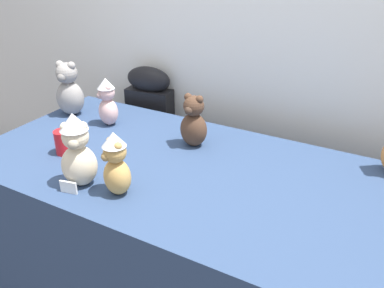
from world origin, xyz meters
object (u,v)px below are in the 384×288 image
Objects in this scene: teddy_bear_cream at (77,151)px; party_cup_red at (64,142)px; display_table at (192,241)px; teddy_bear_blush at (107,102)px; instrument_case at (152,141)px; teddy_bear_cocoa at (194,122)px; teddy_bear_ash at (69,90)px; teddy_bear_honey at (116,164)px.

party_cup_red is at bearing 113.93° from teddy_bear_cream.
teddy_bear_blush is (-0.60, 0.20, 0.51)m from display_table.
teddy_bear_cream is 1.20× the size of teddy_bear_blush.
teddy_bear_cocoa reaches higher than instrument_case.
teddy_bear_cream is at bearing -55.22° from teddy_bear_ash.
teddy_bear_cocoa is (0.52, -0.40, 0.40)m from instrument_case.
teddy_bear_ash is 2.73× the size of party_cup_red.
teddy_bear_honey reaches higher than teddy_bear_cocoa.
teddy_bear_cocoa is at bearing -43.07° from instrument_case.
teddy_bear_cream reaches higher than party_cup_red.
teddy_bear_honey is (0.17, 0.02, -0.02)m from teddy_bear_cream.
instrument_case is 3.84× the size of teddy_bear_honey.
teddy_bear_cocoa is at bearing 36.41° from party_cup_red.
instrument_case is 3.30× the size of teddy_bear_ash.
teddy_bear_blush is 0.50m from teddy_bear_cocoa.
instrument_case is 0.57m from teddy_bear_blush.
teddy_bear_blush is at bearing 154.95° from teddy_bear_honey.
teddy_bear_cream is 0.56m from teddy_bear_cocoa.
display_table is 0.82m from teddy_bear_blush.
party_cup_red is at bearing -175.91° from teddy_bear_honey.
instrument_case is at bearing 136.16° from display_table.
teddy_bear_ash is 0.77m from teddy_bear_cocoa.
display_table is 18.10× the size of party_cup_red.
teddy_bear_blush is at bearing -92.69° from instrument_case.
instrument_case is 3.90× the size of teddy_bear_cocoa.
teddy_bear_cocoa is at bearing 32.89° from teddy_bear_cream.
instrument_case is at bearing 74.91° from teddy_bear_cream.
teddy_bear_blush is 2.30× the size of party_cup_red.
teddy_bear_cocoa is (0.23, 0.51, -0.03)m from teddy_bear_cream.
instrument_case is at bearing 120.41° from teddy_bear_blush.
teddy_bear_blush is (0.02, -0.40, 0.41)m from instrument_case.
teddy_bear_cream is at bearing -111.15° from teddy_bear_cocoa.
teddy_bear_cream reaches higher than instrument_case.
teddy_bear_cocoa is (0.06, 0.49, -0.01)m from teddy_bear_honey.
teddy_bear_ash is (-0.25, -0.39, 0.42)m from instrument_case.
teddy_bear_ash is at bearing 130.10° from party_cup_red.
party_cup_red is (0.03, -0.35, -0.07)m from teddy_bear_blush.
teddy_bear_cream is at bearing -149.90° from teddy_bear_honey.
teddy_bear_cream is 0.75m from teddy_bear_ash.
teddy_bear_honey reaches higher than display_table.
display_table is 0.74m from party_cup_red.
teddy_bear_cream reaches higher than teddy_bear_cocoa.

